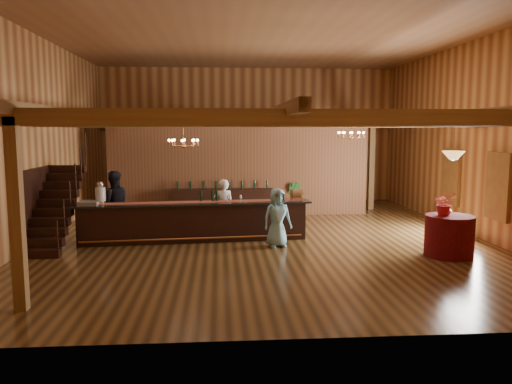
{
  "coord_description": "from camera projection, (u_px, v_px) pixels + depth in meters",
  "views": [
    {
      "loc": [
        -1.18,
        -13.8,
        3.0
      ],
      "look_at": [
        -0.14,
        0.42,
        1.21
      ],
      "focal_mm": 35.0,
      "sensor_mm": 36.0,
      "label": 1
    }
  ],
  "objects": [
    {
      "name": "staircase",
      "position": [
        54.0,
        207.0,
        12.86
      ],
      "size": [
        1.0,
        2.8,
        2.0
      ],
      "color": "black",
      "rests_on": "floor"
    },
    {
      "name": "ceiling",
      "position": [
        262.0,
        36.0,
        13.43
      ],
      "size": [
        14.0,
        14.0,
        0.0
      ],
      "primitive_type": "plane",
      "rotation": [
        3.14,
        0.0,
        0.0
      ],
      "color": "#97663E",
      "rests_on": "wall_back"
    },
    {
      "name": "bartender",
      "position": [
        223.0,
        207.0,
        14.11
      ],
      "size": [
        0.6,
        0.41,
        1.61
      ],
      "primitive_type": "imported",
      "rotation": [
        0.0,
        0.0,
        3.18
      ],
      "color": "white",
      "rests_on": "floor"
    },
    {
      "name": "tasting_bar",
      "position": [
        194.0,
        221.0,
        13.46
      ],
      "size": [
        6.37,
        1.33,
        1.07
      ],
      "rotation": [
        0.0,
        0.0,
        0.08
      ],
      "color": "black",
      "rests_on": "floor"
    },
    {
      "name": "support_posts",
      "position": [
        264.0,
        182.0,
        13.42
      ],
      "size": [
        9.2,
        10.2,
        3.2
      ],
      "color": "olive",
      "rests_on": "floor"
    },
    {
      "name": "pendant_lamp",
      "position": [
        453.0,
        155.0,
        11.59
      ],
      "size": [
        0.52,
        0.52,
        0.9
      ],
      "color": "#B66A36",
      "rests_on": "beam_grid"
    },
    {
      "name": "chandelier_right",
      "position": [
        351.0,
        134.0,
        14.95
      ],
      "size": [
        0.8,
        0.8,
        0.51
      ],
      "color": "#B66A36",
      "rests_on": "beam_grid"
    },
    {
      "name": "backbar_shelf",
      "position": [
        223.0,
        203.0,
        17.11
      ],
      "size": [
        3.46,
        0.6,
        0.97
      ],
      "primitive_type": "cube",
      "rotation": [
        0.0,
        0.0,
        0.02
      ],
      "color": "black",
      "rests_on": "floor"
    },
    {
      "name": "wall_front",
      "position": [
        305.0,
        148.0,
        6.84
      ],
      "size": [
        12.0,
        0.1,
        5.5
      ],
      "primitive_type": "cube",
      "color": "tan",
      "rests_on": "floor"
    },
    {
      "name": "partition_wall",
      "position": [
        239.0,
        171.0,
        17.35
      ],
      "size": [
        9.0,
        0.18,
        3.1
      ],
      "primitive_type": "cube",
      "color": "brown",
      "rests_on": "floor"
    },
    {
      "name": "bar_bottle_2",
      "position": [
        217.0,
        196.0,
        13.59
      ],
      "size": [
        0.07,
        0.07,
        0.3
      ],
      "primitive_type": "cylinder",
      "color": "black",
      "rests_on": "tasting_bar"
    },
    {
      "name": "table_vase",
      "position": [
        447.0,
        208.0,
        11.89
      ],
      "size": [
        0.18,
        0.18,
        0.33
      ],
      "primitive_type": "imported",
      "rotation": [
        0.0,
        0.0,
        0.1
      ],
      "color": "#B66A36",
      "rests_on": "round_table"
    },
    {
      "name": "window_right_front",
      "position": [
        498.0,
        186.0,
        12.77
      ],
      "size": [
        0.12,
        1.05,
        1.75
      ],
      "primitive_type": "cube",
      "color": "white",
      "rests_on": "wall_right"
    },
    {
      "name": "wall_back",
      "position": [
        248.0,
        135.0,
        20.7
      ],
      "size": [
        12.0,
        0.1,
        5.5
      ],
      "primitive_type": "cube",
      "color": "tan",
      "rests_on": "floor"
    },
    {
      "name": "floor_plant",
      "position": [
        293.0,
        198.0,
        17.61
      ],
      "size": [
        0.78,
        0.69,
        1.18
      ],
      "primitive_type": "imported",
      "rotation": [
        0.0,
        0.0,
        -0.31
      ],
      "color": "#1D4C1B",
      "rests_on": "floor"
    },
    {
      "name": "backroom_boxes",
      "position": [
        243.0,
        193.0,
        19.47
      ],
      "size": [
        4.1,
        0.6,
        1.1
      ],
      "color": "black",
      "rests_on": "floor"
    },
    {
      "name": "round_table",
      "position": [
        449.0,
        236.0,
        11.83
      ],
      "size": [
        1.13,
        1.13,
        0.98
      ],
      "primitive_type": "cylinder",
      "color": "#660F04",
      "rests_on": "floor"
    },
    {
      "name": "table_flowers",
      "position": [
        445.0,
        203.0,
        11.75
      ],
      "size": [
        0.6,
        0.54,
        0.57
      ],
      "primitive_type": "imported",
      "rotation": [
        0.0,
        0.0,
        -0.21
      ],
      "color": "red",
      "rests_on": "round_table"
    },
    {
      "name": "raffle_drum",
      "position": [
        297.0,
        194.0,
        13.76
      ],
      "size": [
        0.34,
        0.24,
        0.3
      ],
      "color": "olive",
      "rests_on": "tasting_bar"
    },
    {
      "name": "guest",
      "position": [
        277.0,
        218.0,
        12.75
      ],
      "size": [
        0.84,
        0.66,
        1.51
      ],
      "primitive_type": "imported",
      "rotation": [
        0.0,
        0.0,
        0.26
      ],
      "color": "#7FBDCC",
      "rests_on": "floor"
    },
    {
      "name": "bar_bottle_1",
      "position": [
        212.0,
        196.0,
        13.57
      ],
      "size": [
        0.07,
        0.07,
        0.3
      ],
      "primitive_type": "cylinder",
      "color": "black",
      "rests_on": "tasting_bar"
    },
    {
      "name": "wall_left",
      "position": [
        39.0,
        139.0,
        13.34
      ],
      "size": [
        0.1,
        14.0,
        5.5
      ],
      "primitive_type": "cube",
      "color": "tan",
      "rests_on": "floor"
    },
    {
      "name": "wall_right",
      "position": [
        472.0,
        138.0,
        14.21
      ],
      "size": [
        0.1,
        14.0,
        5.5
      ],
      "primitive_type": "cube",
      "color": "tan",
      "rests_on": "floor"
    },
    {
      "name": "beam_grid",
      "position": [
        261.0,
        121.0,
        14.21
      ],
      "size": [
        11.9,
        13.9,
        0.39
      ],
      "color": "olive",
      "rests_on": "wall_left"
    },
    {
      "name": "staff_second",
      "position": [
        114.0,
        204.0,
        14.01
      ],
      "size": [
        1.06,
        0.93,
        1.85
      ],
      "primitive_type": "imported",
      "rotation": [
        0.0,
        0.0,
        3.43
      ],
      "color": "black",
      "rests_on": "floor"
    },
    {
      "name": "glass_rack_tray",
      "position": [
        89.0,
        203.0,
        12.92
      ],
      "size": [
        0.5,
        0.5,
        0.1
      ],
      "primitive_type": "cube",
      "color": "gray",
      "rests_on": "tasting_bar"
    },
    {
      "name": "chandelier_left",
      "position": [
        183.0,
        142.0,
        13.44
      ],
      "size": [
        0.8,
        0.8,
        0.7
      ],
      "color": "#B66A36",
      "rests_on": "beam_grid"
    },
    {
      "name": "floor",
      "position": [
        262.0,
        236.0,
        14.11
      ],
      "size": [
        14.0,
        14.0,
        0.0
      ],
      "primitive_type": "plane",
      "color": "brown",
      "rests_on": "ground"
    },
    {
      "name": "beverage_dispenser",
      "position": [
        100.0,
        193.0,
        13.03
      ],
      "size": [
        0.26,
        0.26,
        0.6
      ],
      "color": "silver",
      "rests_on": "tasting_bar"
    },
    {
      "name": "bar_bottle_0",
      "position": [
        201.0,
        196.0,
        13.52
      ],
      "size": [
        0.07,
        0.07,
        0.3
      ],
      "primitive_type": "cylinder",
      "color": "black",
      "rests_on": "tasting_bar"
    },
    {
      "name": "window_right_back",
      "position": [
        452.0,
        177.0,
        15.34
      ],
      "size": [
        0.12,
        1.05,
        1.75
      ],
      "primitive_type": "cube",
      "color": "white",
      "rests_on": "wall_right"
    }
  ]
}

